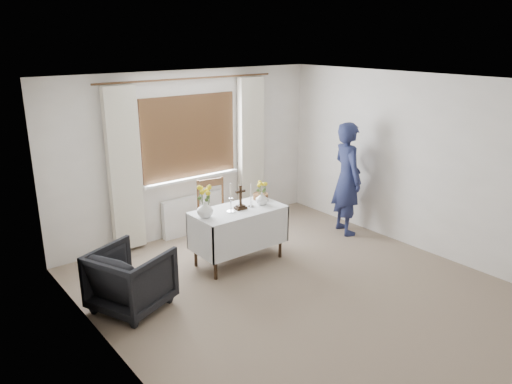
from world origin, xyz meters
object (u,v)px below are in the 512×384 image
Objects in this scene: flower_vase_right at (262,198)px; wooden_cross at (241,197)px; armchair at (131,279)px; altar_table at (239,236)px; flower_vase_left at (205,209)px; person at (347,179)px; wooden_chair at (216,214)px.

wooden_cross is at bearing 175.17° from flower_vase_right.
armchair is at bearing -174.66° from flower_vase_right.
flower_vase_left is at bearing 177.51° from altar_table.
armchair is 0.45× the size of person.
altar_table is at bearing -105.26° from armchair.
wooden_chair is 0.77m from wooden_cross.
person reaches higher than wooden_cross.
flower_vase_left reaches higher than altar_table.
altar_table is 0.70m from flower_vase_left.
person is (1.91, -0.77, 0.38)m from wooden_chair.
wooden_cross is (-0.03, -0.63, 0.43)m from wooden_chair.
flower_vase_right is at bearing -3.98° from flower_vase_left.
flower_vase_right is (0.88, -0.06, -0.02)m from flower_vase_left.
flower_vase_left is (-0.56, -0.60, 0.38)m from wooden_chair.
wooden_cross reaches higher than altar_table.
flower_vase_right is at bearing 105.68° from person.
person is 5.32× the size of wooden_cross.
flower_vase_left is (-0.51, 0.02, 0.49)m from altar_table.
armchair is at bearing -167.84° from wooden_cross.
flower_vase_right is (-1.59, 0.10, -0.02)m from person.
person is at bearing -3.75° from flower_vase_right.
wooden_chair is (0.06, 0.62, 0.11)m from altar_table.
armchair is at bearing -144.46° from wooden_chair.
wooden_cross is 1.87× the size of flower_vase_right.
wooden_chair is 1.93m from armchair.
wooden_cross is (-1.93, 0.13, 0.05)m from person.
flower_vase_right reaches higher than altar_table.
person is at bearing -4.17° from altar_table.
flower_vase_right is (0.37, -0.04, 0.47)m from altar_table.
flower_vase_left reaches higher than armchair.
person reaches higher than flower_vase_right.
altar_table is at bearing -2.49° from flower_vase_left.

